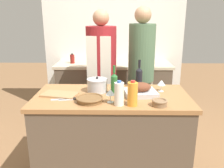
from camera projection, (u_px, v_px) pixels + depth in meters
kitchen_island at (112, 137)px, 2.40m from camera, size 1.48×0.74×0.90m
back_counter at (113, 92)px, 3.74m from camera, size 1.74×0.60×0.93m
back_wall at (114, 38)px, 3.85m from camera, size 2.24×0.10×2.55m
roasting_pan at (141, 90)px, 2.26m from camera, size 0.33×0.29×0.13m
wicker_basket at (90, 99)px, 2.10m from camera, size 0.25×0.25×0.05m
cutting_board at (60, 94)px, 2.27m from camera, size 0.36×0.26×0.02m
stock_pot at (97, 85)px, 2.37m from camera, size 0.21×0.21×0.15m
mixing_bowl at (160, 102)px, 2.00m from camera, size 0.13×0.13×0.06m
juice_jug at (133, 94)px, 1.99m from camera, size 0.09×0.09×0.22m
milk_jug at (119, 94)px, 2.00m from camera, size 0.08×0.08×0.22m
wine_bottle_green at (139, 77)px, 2.47m from camera, size 0.07×0.07×0.30m
wine_bottle_dark at (114, 83)px, 2.28m from camera, size 0.06×0.06×0.28m
wine_glass_left at (110, 92)px, 2.06m from camera, size 0.08×0.08×0.12m
wine_glass_right at (161, 83)px, 2.37m from camera, size 0.08×0.08×0.12m
knife_chef at (69, 99)px, 2.17m from camera, size 0.30×0.10×0.01m
knife_paring at (71, 99)px, 2.15m from camera, size 0.21×0.07×0.01m
condiment_bottle_tall at (112, 56)px, 3.69m from camera, size 0.06×0.06×0.18m
condiment_bottle_short at (108, 59)px, 3.44m from camera, size 0.05×0.05×0.20m
condiment_bottle_extra at (72, 59)px, 3.58m from camera, size 0.07×0.07×0.15m
person_cook_aproned at (102, 72)px, 3.01m from camera, size 0.37×0.39×1.70m
person_cook_guest at (141, 70)px, 2.98m from camera, size 0.32×0.32×1.74m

